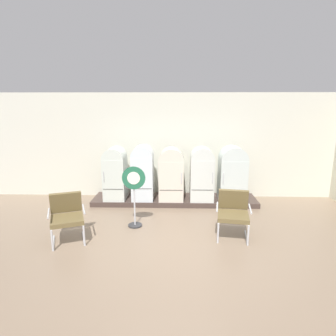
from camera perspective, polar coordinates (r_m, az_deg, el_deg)
name	(u,v)px	position (r m, az deg, el deg)	size (l,w,h in m)	color
ground	(173,260)	(5.39, 1.10, -17.92)	(12.00, 10.00, 0.05)	#836D58
back_wall	(175,145)	(8.38, 1.37, 4.54)	(11.76, 0.12, 3.03)	silver
display_plinth	(174,200)	(8.11, 1.29, -6.38)	(4.54, 0.95, 0.14)	#463731
refrigerator_0	(115,172)	(7.97, -10.50, -0.73)	(0.58, 0.72, 1.43)	silver
refrigerator_1	(143,171)	(7.79, -5.06, -0.58)	(0.58, 0.63, 1.50)	white
refrigerator_2	(171,173)	(7.76, 0.65, -0.92)	(0.66, 0.66, 1.43)	silver
refrigerator_3	(202,172)	(7.78, 6.76, -0.86)	(0.63, 0.64, 1.46)	silver
refrigerator_4	(232,172)	(7.91, 12.74, -0.81)	(0.71, 0.67, 1.48)	silver
armchair_left	(67,215)	(6.16, -19.55, -8.77)	(0.84, 0.87, 0.96)	silver
armchair_right	(233,211)	(6.14, 12.86, -8.41)	(0.76, 0.78, 0.96)	silver
sign_stand	(134,196)	(6.41, -6.76, -5.59)	(0.51, 0.32, 1.39)	#2D2D30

